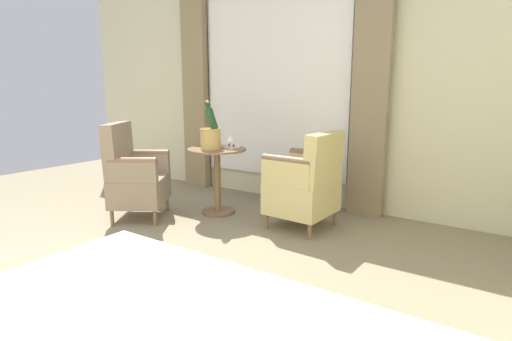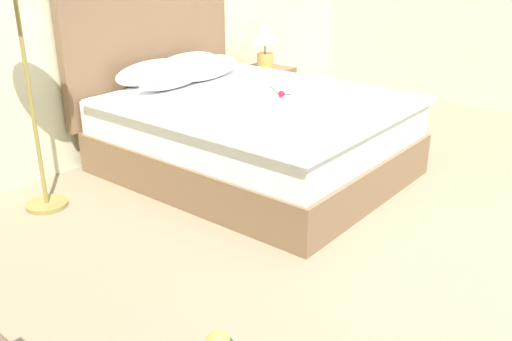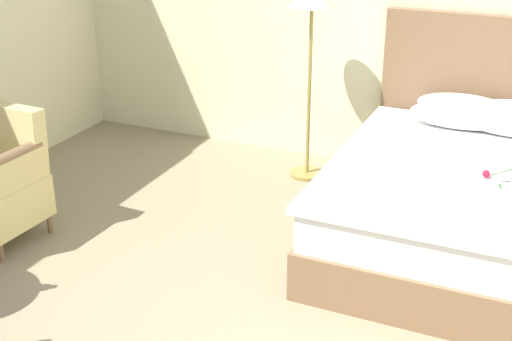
# 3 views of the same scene
# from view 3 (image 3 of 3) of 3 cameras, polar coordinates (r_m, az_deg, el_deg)

# --- Properties ---
(wall_headboard_side) EXTENTS (6.79, 0.12, 2.71)m
(wall_headboard_side) POSITION_cam_3_polar(r_m,az_deg,el_deg) (5.82, 15.54, 12.21)
(wall_headboard_side) COLOR beige
(wall_headboard_side) RESTS_ON ground
(bed) EXTENTS (1.77, 2.22, 1.36)m
(bed) POSITION_cam_3_polar(r_m,az_deg,el_deg) (4.99, 16.68, -1.86)
(bed) COLOR brown
(bed) RESTS_ON ground
(floor_lamp_brass) EXTENTS (0.37, 0.37, 1.61)m
(floor_lamp_brass) POSITION_cam_3_polar(r_m,az_deg,el_deg) (5.56, 4.48, 12.62)
(floor_lamp_brass) COLOR olive
(floor_lamp_brass) RESTS_ON ground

